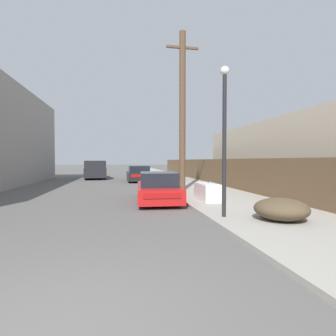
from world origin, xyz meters
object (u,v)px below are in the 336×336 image
at_px(car_parked_mid, 139,174).
at_px(street_lamp, 224,129).
at_px(utility_pole, 182,110).
at_px(discarded_fridge, 208,192).
at_px(brush_pile, 281,209).
at_px(pickup_truck, 96,170).
at_px(parked_sports_car_red, 158,188).

relative_size(car_parked_mid, street_lamp, 0.95).
relative_size(utility_pole, street_lamp, 2.00).
distance_m(car_parked_mid, utility_pole, 9.14).
bearing_deg(discarded_fridge, street_lamp, -99.64).
distance_m(discarded_fridge, street_lamp, 3.93).
distance_m(discarded_fridge, utility_pole, 5.59).
bearing_deg(brush_pile, pickup_truck, 108.93).
height_order(discarded_fridge, car_parked_mid, car_parked_mid).
bearing_deg(pickup_truck, brush_pile, 104.60).
height_order(car_parked_mid, utility_pole, utility_pole).
distance_m(discarded_fridge, brush_pile, 3.97).
bearing_deg(street_lamp, discarded_fridge, 79.45).
distance_m(discarded_fridge, car_parked_mid, 11.99).
xyz_separation_m(parked_sports_car_red, utility_pole, (1.79, 2.99, 4.00)).
distance_m(utility_pole, street_lamp, 7.24).
distance_m(car_parked_mid, street_lamp, 15.21).
distance_m(parked_sports_car_red, car_parked_mid, 11.02).
height_order(car_parked_mid, brush_pile, car_parked_mid).
bearing_deg(car_parked_mid, street_lamp, -85.30).
height_order(discarded_fridge, pickup_truck, pickup_truck).
height_order(pickup_truck, utility_pole, utility_pole).
distance_m(pickup_truck, utility_pole, 13.95).
height_order(car_parked_mid, pickup_truck, pickup_truck).
relative_size(parked_sports_car_red, car_parked_mid, 1.10).
relative_size(car_parked_mid, utility_pole, 0.47).
bearing_deg(pickup_truck, car_parked_mid, 129.22).
height_order(utility_pole, street_lamp, utility_pole).
distance_m(parked_sports_car_red, street_lamp, 4.72).
distance_m(car_parked_mid, brush_pile, 15.96).
bearing_deg(utility_pole, street_lamp, -93.27).
height_order(discarded_fridge, brush_pile, discarded_fridge).
bearing_deg(brush_pile, car_parked_mid, 100.42).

